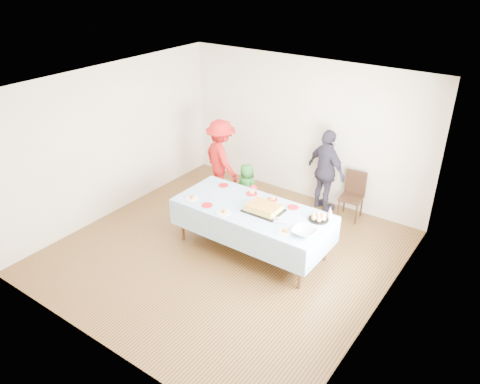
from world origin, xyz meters
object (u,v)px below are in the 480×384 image
(birthday_cake, at_px, (264,208))
(adult_left, at_px, (221,159))
(party_table, at_px, (252,211))
(dining_chair, at_px, (353,192))

(birthday_cake, bearing_deg, adult_left, 145.29)
(birthday_cake, distance_m, adult_left, 2.14)
(party_table, relative_size, birthday_cake, 4.33)
(party_table, xyz_separation_m, birthday_cake, (0.20, 0.02, 0.10))
(party_table, height_order, dining_chair, dining_chair)
(party_table, xyz_separation_m, adult_left, (-1.56, 1.24, 0.06))
(birthday_cake, bearing_deg, dining_chair, 70.55)
(birthday_cake, height_order, adult_left, adult_left)
(adult_left, bearing_deg, party_table, 165.91)
(birthday_cake, bearing_deg, party_table, -174.58)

